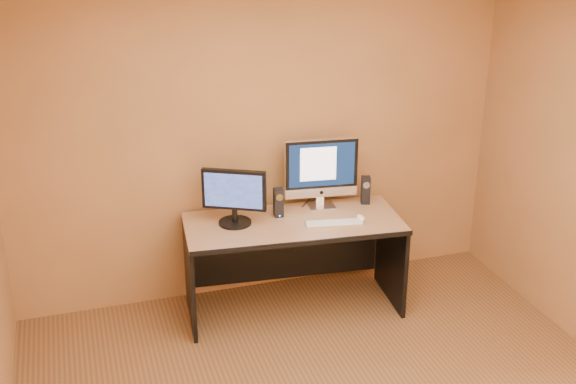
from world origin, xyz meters
The scene contains 11 objects.
walls centered at (0.00, 0.00, 1.30)m, with size 4.00×4.00×2.60m, color #AB7245, non-canonical shape.
ceiling centered at (0.00, 0.00, 2.60)m, with size 4.00×4.00×0.00m, color white.
desk centered at (0.12, 1.53, 0.38)m, with size 1.65×0.72×0.77m, color #A77C53, non-canonical shape.
imac centered at (0.43, 1.75, 1.05)m, with size 0.59×0.22×0.57m, color silver, non-canonical shape.
second_monitor centered at (-0.32, 1.63, 0.98)m, with size 0.50×0.25×0.43m, color black, non-canonical shape.
speaker_left centered at (0.04, 1.67, 0.88)m, with size 0.07×0.07×0.23m, color black, non-canonical shape.
speaker_right centered at (0.79, 1.71, 0.88)m, with size 0.07×0.07×0.23m, color black, non-canonical shape.
keyboard centered at (0.40, 1.39, 0.77)m, with size 0.44×0.12×0.02m, color silver.
mouse centered at (0.62, 1.41, 0.78)m, with size 0.06×0.11×0.04m, color white.
cable_a centered at (0.45, 1.83, 0.77)m, with size 0.01×0.01×0.23m, color black.
cable_b centered at (0.33, 1.85, 0.77)m, with size 0.01×0.01×0.19m, color black.
Camera 1 is at (-1.43, -3.25, 3.04)m, focal length 45.00 mm.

